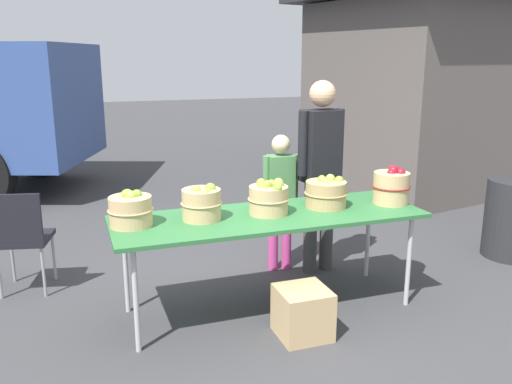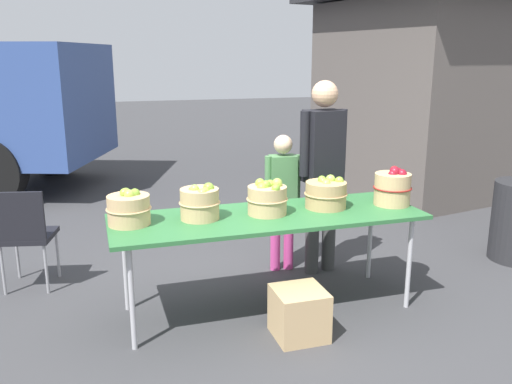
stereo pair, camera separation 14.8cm
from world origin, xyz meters
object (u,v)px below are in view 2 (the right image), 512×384
(apple_basket_green_1, at_px, (200,203))
(child_customer, at_px, (283,192))
(vendor_adult, at_px, (323,162))
(apple_basket_green_2, at_px, (267,199))
(market_table, at_px, (268,220))
(produce_crate, at_px, (299,313))
(folding_chair, at_px, (25,231))
(apple_basket_green_3, at_px, (326,194))
(apple_basket_green_0, at_px, (129,209))
(apple_basket_red_0, at_px, (393,187))

(apple_basket_green_1, distance_m, child_customer, 1.10)
(vendor_adult, height_order, child_customer, vendor_adult)
(apple_basket_green_2, bearing_deg, apple_basket_green_1, 177.41)
(market_table, relative_size, produce_crate, 6.69)
(apple_basket_green_2, height_order, folding_chair, apple_basket_green_2)
(apple_basket_green_1, relative_size, apple_basket_green_3, 0.89)
(apple_basket_green_1, height_order, vendor_adult, vendor_adult)
(market_table, height_order, apple_basket_green_1, apple_basket_green_1)
(apple_basket_green_0, xyz_separation_m, folding_chair, (-0.78, 0.85, -0.35))
(apple_basket_green_1, height_order, produce_crate, apple_basket_green_1)
(child_customer, bearing_deg, apple_basket_green_2, 65.56)
(apple_basket_green_0, bearing_deg, apple_basket_green_1, -2.69)
(apple_basket_green_2, distance_m, vendor_adult, 0.89)
(market_table, relative_size, apple_basket_green_2, 7.47)
(apple_basket_green_1, height_order, child_customer, child_customer)
(market_table, xyz_separation_m, apple_basket_red_0, (1.02, -0.02, 0.18))
(apple_basket_green_2, height_order, apple_basket_green_3, apple_basket_green_2)
(vendor_adult, bearing_deg, apple_basket_green_1, 16.81)
(vendor_adult, relative_size, produce_crate, 4.91)
(apple_basket_green_2, relative_size, child_customer, 0.25)
(market_table, distance_m, folding_chair, 2.01)
(folding_chair, bearing_deg, market_table, 165.06)
(apple_basket_green_3, bearing_deg, apple_basket_green_1, -179.51)
(apple_basket_green_0, height_order, child_customer, child_customer)
(apple_basket_green_2, bearing_deg, apple_basket_red_0, -2.67)
(apple_basket_green_3, xyz_separation_m, child_customer, (-0.11, 0.65, -0.14))
(produce_crate, bearing_deg, apple_basket_red_0, 25.09)
(apple_basket_green_3, height_order, vendor_adult, vendor_adult)
(vendor_adult, bearing_deg, produce_crate, 52.23)
(apple_basket_green_0, xyz_separation_m, apple_basket_green_2, (0.99, -0.05, 0.00))
(apple_basket_green_3, distance_m, folding_chair, 2.45)
(apple_basket_green_3, bearing_deg, apple_basket_green_2, -176.32)
(apple_basket_green_3, xyz_separation_m, vendor_adult, (0.20, 0.52, 0.14))
(apple_basket_green_0, distance_m, child_customer, 1.51)
(apple_basket_green_2, bearing_deg, apple_basket_green_3, 3.68)
(market_table, relative_size, child_customer, 1.87)
(apple_basket_red_0, distance_m, child_customer, 0.99)
(vendor_adult, bearing_deg, folding_chair, -15.20)
(folding_chair, bearing_deg, apple_basket_green_2, 165.69)
(market_table, xyz_separation_m, apple_basket_green_2, (0.00, 0.02, 0.16))
(apple_basket_green_0, relative_size, child_customer, 0.25)
(apple_basket_green_2, xyz_separation_m, folding_chair, (-1.78, 0.90, -0.36))
(apple_basket_green_3, height_order, produce_crate, apple_basket_green_3)
(apple_basket_green_1, relative_size, apple_basket_green_2, 0.96)
(folding_chair, height_order, produce_crate, folding_chair)
(apple_basket_green_1, relative_size, folding_chair, 0.34)
(folding_chair, xyz_separation_m, produce_crate, (1.84, -1.39, -0.34))
(market_table, relative_size, apple_basket_green_3, 6.90)
(apple_basket_green_0, xyz_separation_m, child_customer, (1.36, 0.64, -0.14))
(apple_basket_green_3, bearing_deg, apple_basket_red_0, -8.39)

